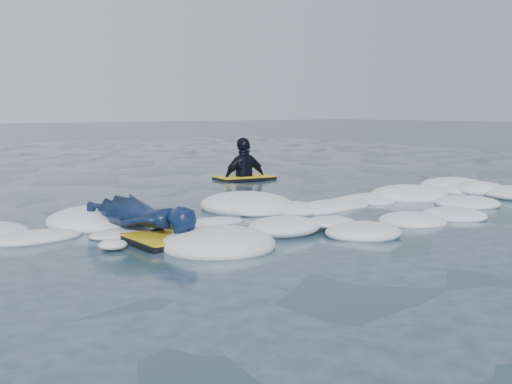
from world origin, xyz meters
The scene contains 4 objects.
ground centered at (0.00, 0.00, 0.00)m, with size 120.00×120.00×0.00m, color #1A3240.
foam_band centered at (0.00, 1.03, 0.00)m, with size 12.00×3.10×0.30m, color white, non-canonical shape.
prone_woman_unit centered at (-0.94, 1.13, 0.22)m, with size 0.82×1.69×0.42m.
waiting_rider_unit centered at (3.14, 5.04, -0.01)m, with size 1.18×0.75×1.67m.
Camera 1 is at (-3.97, -4.91, 1.35)m, focal length 45.00 mm.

